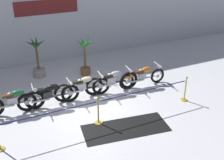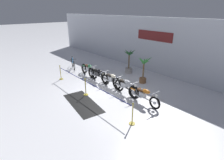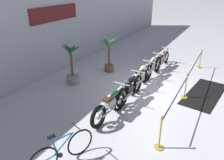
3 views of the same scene
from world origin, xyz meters
TOP-DOWN VIEW (x-y plane):
  - ground_plane at (0.00, 0.00)m, footprint 120.00×120.00m
  - back_wall at (-0.00, 5.12)m, footprint 28.00×0.29m
  - motorcycle_green_0 at (-2.62, 0.60)m, footprint 2.25×0.62m
  - motorcycle_black_1 at (-1.35, 0.53)m, footprint 2.42×0.62m
  - motorcycle_cream_2 at (0.03, 0.58)m, footprint 2.35×0.62m
  - motorcycle_silver_3 at (1.31, 0.55)m, footprint 2.38×0.62m
  - motorcycle_orange_4 at (2.76, 0.48)m, footprint 2.22×0.62m
  - bicycle at (-5.07, 0.63)m, footprint 1.68×0.72m
  - potted_palm_left_of_row at (-1.15, 3.39)m, footprint 0.98×1.07m
  - potted_palm_right_of_row at (0.92, 2.67)m, footprint 0.98×0.89m
  - stanchion_far_left at (-1.11, -1.32)m, footprint 7.08×0.28m
  - stanchion_mid_left at (-0.08, -1.32)m, footprint 0.28×0.28m
  - stanchion_mid_right at (3.65, -1.32)m, footprint 0.28×0.28m
  - floor_banner at (0.64, -2.00)m, footprint 3.09×1.61m

SIDE VIEW (x-z plane):
  - ground_plane at x=0.00m, z-range 0.00..0.00m
  - floor_banner at x=0.64m, z-range 0.00..0.01m
  - stanchion_mid_left at x=-0.08m, z-range -0.17..0.88m
  - stanchion_mid_right at x=3.65m, z-range -0.17..0.88m
  - bicycle at x=-5.07m, z-range -0.09..0.90m
  - motorcycle_orange_4 at x=2.76m, z-range 0.00..0.92m
  - motorcycle_black_1 at x=-1.35m, z-range 0.00..0.95m
  - motorcycle_green_0 at x=-2.62m, z-range -0.01..0.96m
  - motorcycle_cream_2 at x=0.03m, z-range 0.00..0.97m
  - motorcycle_silver_3 at x=1.31m, z-range 0.00..0.97m
  - stanchion_far_left at x=-1.11m, z-range 0.17..1.22m
  - potted_palm_left_of_row at x=-1.15m, z-range -0.17..1.73m
  - potted_palm_right_of_row at x=0.92m, z-range 0.03..1.97m
  - back_wall at x=0.00m, z-range 0.00..4.20m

